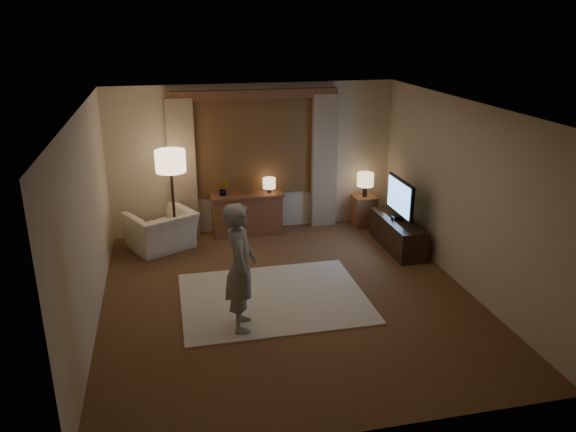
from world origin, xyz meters
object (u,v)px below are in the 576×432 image
object	(u,v)px
sideboard	(247,215)
armchair	(162,231)
tv_stand	(398,234)
person	(240,267)
side_table	(364,211)

from	to	relation	value
sideboard	armchair	bearing A→B (deg)	-165.77
sideboard	armchair	world-z (taller)	sideboard
tv_stand	sideboard	bearing A→B (deg)	152.88
person	side_table	bearing A→B (deg)	-34.57
side_table	sideboard	bearing A→B (deg)	178.67
side_table	tv_stand	bearing A→B (deg)	-81.06
armchair	side_table	xyz separation A→B (m)	(3.64, 0.33, -0.04)
armchair	tv_stand	xyz separation A→B (m)	(3.82, -0.82, -0.07)
armchair	person	distance (m)	2.98
person	sideboard	bearing A→B (deg)	-3.46
sideboard	tv_stand	xyz separation A→B (m)	(2.34, -1.20, -0.10)
sideboard	side_table	xyz separation A→B (m)	(2.15, -0.05, -0.07)
side_table	person	world-z (taller)	person
sideboard	person	world-z (taller)	person
armchair	tv_stand	bearing A→B (deg)	140.22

